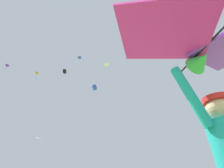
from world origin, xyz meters
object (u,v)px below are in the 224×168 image
(held_stunt_kite, at_px, (202,45))
(distant_kite_white_low_left, at_px, (38,138))
(distant_kite_blue_overhead_distant, at_px, (80,57))
(distant_kite_white_low_right, at_px, (106,64))
(distant_kite_orange_high_left, at_px, (37,74))
(distant_kite_blue_far_center, at_px, (95,87))
(distant_kite_purple_mid_left, at_px, (7,66))
(distant_kite_black_high_right, at_px, (65,71))

(held_stunt_kite, bearing_deg, distant_kite_white_low_left, 94.97)
(distant_kite_blue_overhead_distant, height_order, distant_kite_white_low_right, distant_kite_blue_overhead_distant)
(distant_kite_white_low_right, distance_m, distant_kite_white_low_left, 24.74)
(distant_kite_orange_high_left, xyz_separation_m, distant_kite_blue_far_center, (10.07, -14.86, -9.59))
(distant_kite_white_low_left, distance_m, distant_kite_purple_mid_left, 15.85)
(distant_kite_blue_far_center, bearing_deg, distant_kite_white_low_left, 111.13)
(distant_kite_blue_overhead_distant, bearing_deg, distant_kite_white_low_left, 106.57)
(distant_kite_orange_high_left, height_order, distant_kite_white_low_right, distant_kite_orange_high_left)
(held_stunt_kite, relative_size, distant_kite_blue_far_center, 2.40)
(held_stunt_kite, distance_m, distant_kite_blue_far_center, 20.59)
(held_stunt_kite, xyz_separation_m, distant_kite_blue_overhead_distant, (1.10, 20.68, 17.26))
(distant_kite_blue_overhead_distant, distance_m, distant_kite_orange_high_left, 14.34)
(distant_kite_white_low_right, bearing_deg, distant_kite_black_high_right, 104.85)
(distant_kite_orange_high_left, bearing_deg, distant_kite_white_low_right, -67.36)
(held_stunt_kite, distance_m, distant_kite_purple_mid_left, 36.76)
(distant_kite_orange_high_left, relative_size, distant_kite_blue_far_center, 2.12)
(distant_kite_black_high_right, distance_m, distant_kite_blue_far_center, 9.22)
(distant_kite_purple_mid_left, bearing_deg, distant_kite_white_low_left, 27.96)
(distant_kite_blue_far_center, distance_m, distant_kite_purple_mid_left, 21.11)
(distant_kite_white_low_left, bearing_deg, distant_kite_blue_far_center, -68.87)
(held_stunt_kite, distance_m, distant_kite_orange_high_left, 38.52)
(held_stunt_kite, height_order, distant_kite_orange_high_left, distant_kite_orange_high_left)
(distant_kite_white_low_right, xyz_separation_m, distant_kite_white_low_left, (-5.60, 23.95, -2.70))
(distant_kite_white_low_left, xyz_separation_m, distant_kite_purple_mid_left, (-8.82, -4.68, 12.31))
(distant_kite_white_low_right, bearing_deg, distant_kite_orange_high_left, 112.64)
(distant_kite_black_high_right, relative_size, distant_kite_orange_high_left, 0.46)
(distant_kite_black_high_right, distance_m, distant_kite_white_low_right, 15.27)
(distant_kite_white_low_left, bearing_deg, distant_kite_white_low_right, -76.83)
(distant_kite_orange_high_left, relative_size, distant_kite_purple_mid_left, 1.13)
(distant_kite_blue_overhead_distant, xyz_separation_m, distant_kite_blue_far_center, (2.37, -2.97, -7.36))
(distant_kite_white_low_right, distance_m, distant_kite_blue_far_center, 7.40)
(distant_kite_purple_mid_left, bearing_deg, held_stunt_kite, -68.35)
(held_stunt_kite, bearing_deg, distant_kite_blue_overhead_distant, 86.94)
(distant_kite_black_high_right, xyz_separation_m, distant_kite_white_low_right, (3.46, -13.05, -7.13))
(distant_kite_white_low_right, relative_size, distant_kite_purple_mid_left, 0.29)
(distant_kite_white_low_right, height_order, distant_kite_blue_far_center, distant_kite_blue_far_center)
(distant_kite_black_high_right, xyz_separation_m, distant_kite_white_low_left, (-2.14, 10.90, -9.83))
(distant_kite_white_low_right, bearing_deg, distant_kite_purple_mid_left, 126.82)
(distant_kite_blue_overhead_distant, height_order, distant_kite_white_low_left, distant_kite_blue_overhead_distant)
(distant_kite_white_low_right, bearing_deg, held_stunt_kite, -103.95)
(distant_kite_black_high_right, bearing_deg, distant_kite_white_low_right, -75.15)
(distant_kite_black_high_right, distance_m, distant_kite_purple_mid_left, 12.84)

